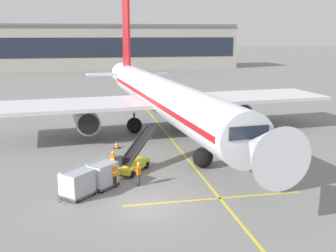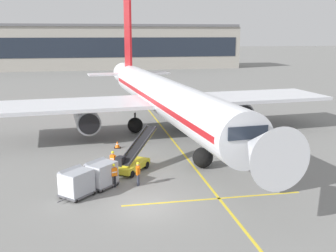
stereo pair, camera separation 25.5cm
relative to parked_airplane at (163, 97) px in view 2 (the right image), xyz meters
The scene contains 13 objects.
ground_plane 19.57m from the parked_airplane, 103.57° to the right, with size 600.00×600.00×0.00m, color slate.
parked_airplane is the anchor object (origin of this frame).
belt_loader 12.85m from the parked_airplane, 111.25° to the right, with size 4.13×5.04×2.98m.
baggage_cart_lead 16.58m from the parked_airplane, 115.56° to the right, with size 2.54×2.55×1.91m.
baggage_cart_second 18.54m from the parked_airplane, 118.32° to the right, with size 2.54×2.55×1.91m.
ground_crew_by_loader 17.08m from the parked_airplane, 118.10° to the right, with size 0.50×0.41×1.74m.
ground_crew_by_carts 13.64m from the parked_airplane, 116.91° to the right, with size 0.47×0.42×1.74m.
ground_crew_marshaller 15.85m from the parked_airplane, 106.64° to the right, with size 0.36×0.54×1.74m.
ground_crew_wingwalker 16.45m from the parked_airplane, 112.40° to the right, with size 0.54×0.36×1.74m.
safety_cone_engine_keepout 8.08m from the parked_airplane, 136.40° to the right, with size 0.59×0.59×0.67m.
apron_guidance_line_lead_in 4.07m from the parked_airplane, 63.46° to the right, with size 0.20×110.00×0.01m.
apron_guidance_line_stop_bar 18.64m from the parked_airplane, 89.76° to the right, with size 12.00×0.20×0.01m.
terminal_building 85.59m from the parked_airplane, 95.58° to the left, with size 92.56×15.32×13.13m.
Camera 2 is at (-3.03, -23.19, 10.49)m, focal length 43.40 mm.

